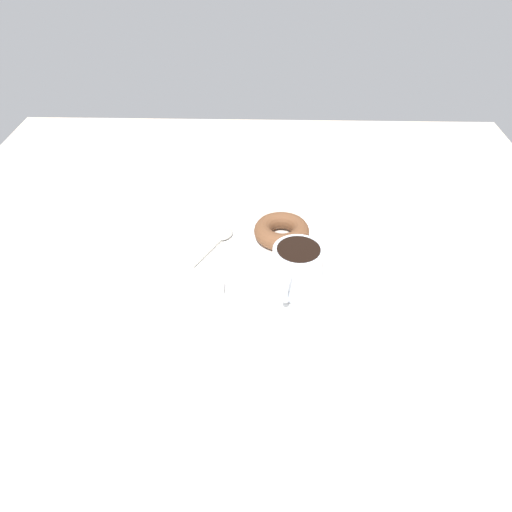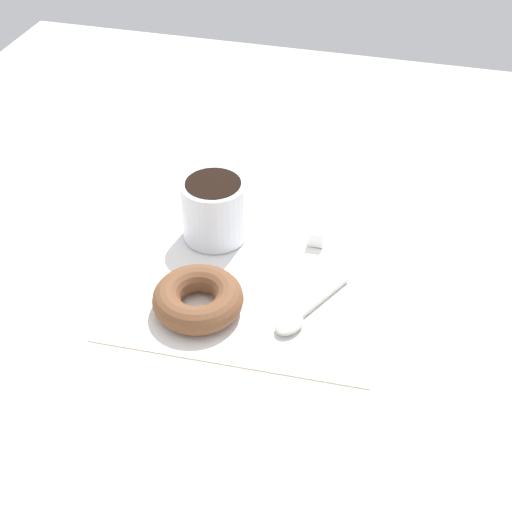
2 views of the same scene
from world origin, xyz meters
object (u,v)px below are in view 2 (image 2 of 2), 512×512
object	(u,v)px
coffee_cup	(215,208)
sugar_cube	(317,236)
spoon	(298,318)
donut	(198,299)

from	to	relation	value
coffee_cup	sugar_cube	world-z (taller)	coffee_cup
spoon	sugar_cube	world-z (taller)	sugar_cube
donut	sugar_cube	xyz separation A→B (cm)	(-14.30, 9.91, -0.59)
coffee_cup	sugar_cube	xyz separation A→B (cm)	(-1.40, 11.96, -2.92)
coffee_cup	spoon	xyz separation A→B (cm)	(11.87, 12.59, -3.43)
coffee_cup	donut	bearing A→B (deg)	9.07
donut	sugar_cube	bearing A→B (deg)	145.30
donut	coffee_cup	bearing A→B (deg)	-170.93
coffee_cup	sugar_cube	bearing A→B (deg)	96.66
coffee_cup	spoon	bearing A→B (deg)	46.70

